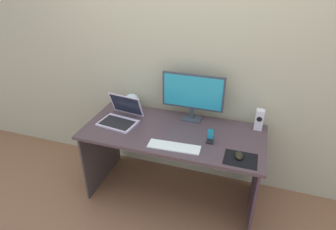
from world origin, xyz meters
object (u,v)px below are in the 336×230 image
Objects in this scene: fishbowl at (132,102)px; keyboard_external at (174,147)px; monitor at (193,94)px; laptop at (121,117)px; speaker_right at (259,120)px; mouse at (239,155)px; phone_in_dock at (210,137)px.

fishbowl is 0.79m from keyboard_external.
monitor is 1.54× the size of laptop.
speaker_right reaches higher than mouse.
keyboard_external is at bearing -141.50° from speaker_right.
keyboard_external is at bearing -148.42° from phone_in_dock.
keyboard_external is at bearing -40.42° from fishbowl.
fishbowl is at bearing 178.33° from monitor.
speaker_right is 0.51× the size of laptop.
monitor reaches higher than keyboard_external.
keyboard_external is at bearing 172.33° from mouse.
phone_in_dock is (0.24, -0.33, -0.21)m from monitor.
speaker_right is (0.60, 0.01, -0.16)m from monitor.
monitor is at bearing 83.81° from keyboard_external.
laptop is (-1.22, -0.26, -0.05)m from speaker_right.
mouse is 0.28m from phone_in_dock.
monitor reaches higher than laptop.
phone_in_dock is at bearing -5.56° from laptop.
monitor is 3.54× the size of fishbowl.
mouse is (1.10, -0.22, -0.03)m from laptop.
speaker_right is at bearing -0.46° from fishbowl.
keyboard_external is 3.05× the size of phone_in_dock.
monitor is at bearing 125.58° from mouse.
mouse is (0.51, 0.02, 0.02)m from keyboard_external.
keyboard_external is (0.60, -0.51, -0.07)m from fishbowl.
fishbowl is 0.38× the size of keyboard_external.
laptop is 0.86m from phone_in_dock.
phone_in_dock is at bearing 140.62° from mouse.
fishbowl reaches higher than keyboard_external.
monitor is at bearing 125.66° from phone_in_dock.
monitor reaches higher than phone_in_dock.
phone_in_dock is (-0.25, 0.14, 0.03)m from mouse.
speaker_right is 0.50m from phone_in_dock.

